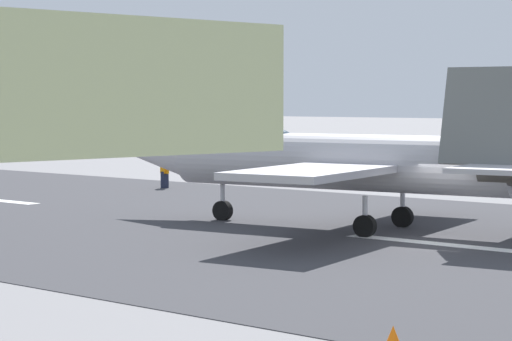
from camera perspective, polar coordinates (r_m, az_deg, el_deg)
name	(u,v)px	position (r m, az deg, el deg)	size (l,w,h in m)	color
ground_plane	(440,245)	(33.34, 10.15, -4.06)	(400.00, 400.00, 0.00)	slate
runway_strip	(440,244)	(33.33, 10.18, -4.05)	(240.00, 26.00, 0.02)	#38373B
fighter_jet	(336,160)	(36.74, 4.43, 0.59)	(17.54, 14.31, 5.67)	#B1AEB4
crew_person	(165,173)	(53.64, -5.09, -0.12)	(0.68, 0.39, 1.66)	#1E2338
marker_cone_near	(393,341)	(18.93, 7.60, -9.32)	(0.44, 0.44, 0.55)	orange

